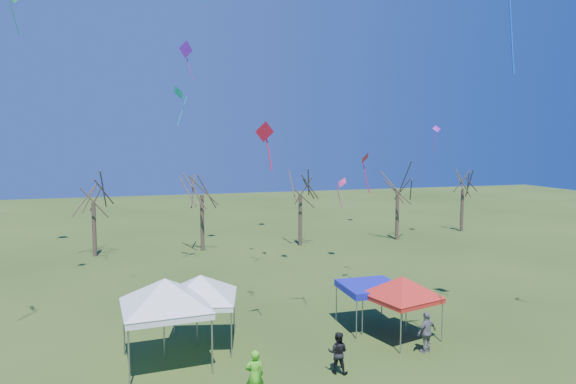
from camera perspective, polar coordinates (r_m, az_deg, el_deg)
name	(u,v)px	position (r m, az deg, el deg)	size (l,w,h in m)	color
ground	(343,374)	(21.28, 6.09, -19.49)	(140.00, 140.00, 0.00)	#2A4415
tree_1	(92,183)	(42.65, -20.90, 0.94)	(3.42, 3.42, 7.54)	#3D2D21
tree_2	(201,175)	(42.52, -9.60, 1.90)	(3.71, 3.71, 8.18)	#3D2D21
tree_3	(300,176)	(44.03, 1.38, 1.83)	(3.59, 3.59, 7.91)	#3D2D21
tree_4	(398,174)	(47.69, 12.12, 1.98)	(3.58, 3.58, 7.89)	#3D2D21
tree_5	(463,174)	(53.90, 18.89, 1.86)	(3.39, 3.39, 7.46)	#3D2D21
tent_white_west	(165,284)	(21.42, -13.53, -9.95)	(4.66, 4.66, 4.12)	gray
tent_white_mid	(201,280)	(23.10, -9.69, -9.59)	(4.09, 4.09, 3.70)	gray
tent_red	(402,280)	(24.23, 12.60, -9.57)	(3.70, 3.70, 3.37)	gray
tent_blue	(370,288)	(25.61, 9.14, -10.45)	(2.73, 2.73, 2.13)	gray
person_green	(255,375)	(19.02, -3.73, -19.65)	(0.66, 0.43, 1.81)	#4DC920
person_dark	(338,353)	(21.04, 5.56, -17.34)	(0.80, 0.62, 1.64)	black
person_grey	(427,332)	(23.51, 15.15, -14.80)	(1.05, 0.44, 1.78)	slate
kite_12	(437,129)	(49.22, 16.18, 6.70)	(0.84, 0.61, 2.52)	purple
kite_17	(365,159)	(30.49, 8.53, 3.64)	(0.93, 0.90, 2.47)	#CD133F
kite_19	(342,183)	(38.20, 6.00, 1.01)	(0.85, 1.04, 2.39)	#D52F73
kite_13	(179,93)	(35.85, -12.01, 10.71)	(1.02, 1.23, 2.71)	#0CB5B4
kite_11	(186,50)	(34.45, -11.31, 15.24)	(1.07, 0.93, 2.55)	purple
kite_1	(264,132)	(22.26, -2.64, 6.64)	(0.99, 0.57, 2.15)	red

